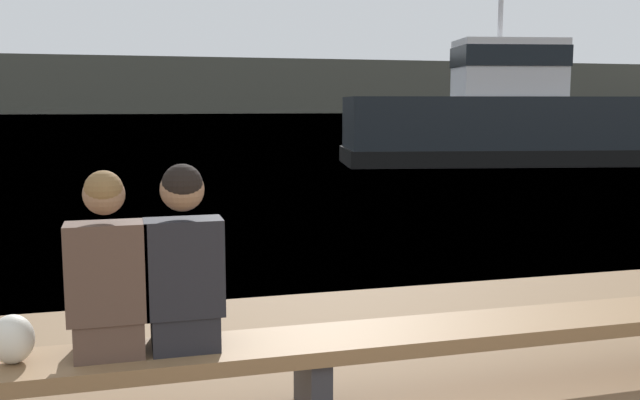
# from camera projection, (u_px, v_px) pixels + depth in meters

# --- Properties ---
(water_surface) EXTENTS (240.00, 240.00, 0.00)m
(water_surface) POSITION_uv_depth(u_px,v_px,m) (129.00, 114.00, 121.01)
(water_surface) COLOR #5684A3
(water_surface) RESTS_ON ground
(far_shoreline) EXTENTS (600.00, 12.00, 9.85)m
(far_shoreline) POSITION_uv_depth(u_px,v_px,m) (128.00, 86.00, 126.88)
(far_shoreline) COLOR #4C4C42
(far_shoreline) RESTS_ON ground
(bench_main) EXTENTS (6.09, 0.49, 0.43)m
(bench_main) POSITION_uv_depth(u_px,v_px,m) (312.00, 351.00, 3.97)
(bench_main) COLOR brown
(bench_main) RESTS_ON ground
(person_left) EXTENTS (0.40, 0.37, 0.96)m
(person_left) POSITION_uv_depth(u_px,v_px,m) (107.00, 275.00, 3.62)
(person_left) COLOR #4C382D
(person_left) RESTS_ON bench_main
(person_right) EXTENTS (0.40, 0.38, 0.99)m
(person_right) POSITION_uv_depth(u_px,v_px,m) (184.00, 266.00, 3.71)
(person_right) COLOR black
(person_right) RESTS_ON bench_main
(shopping_bag) EXTENTS (0.21, 0.20, 0.25)m
(shopping_bag) POSITION_uv_depth(u_px,v_px,m) (12.00, 339.00, 3.55)
(shopping_bag) COLOR beige
(shopping_bag) RESTS_ON bench_main
(tugboat_red) EXTENTS (8.93, 4.42, 5.89)m
(tugboat_red) POSITION_uv_depth(u_px,v_px,m) (495.00, 124.00, 20.43)
(tugboat_red) COLOR black
(tugboat_red) RESTS_ON water_surface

